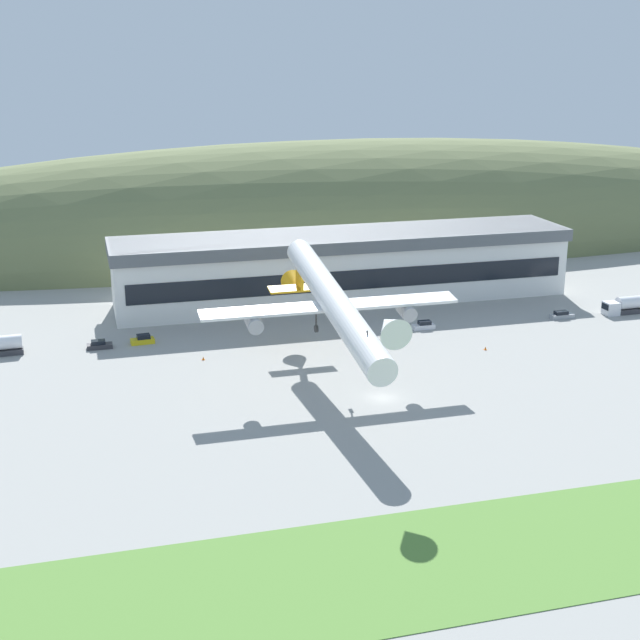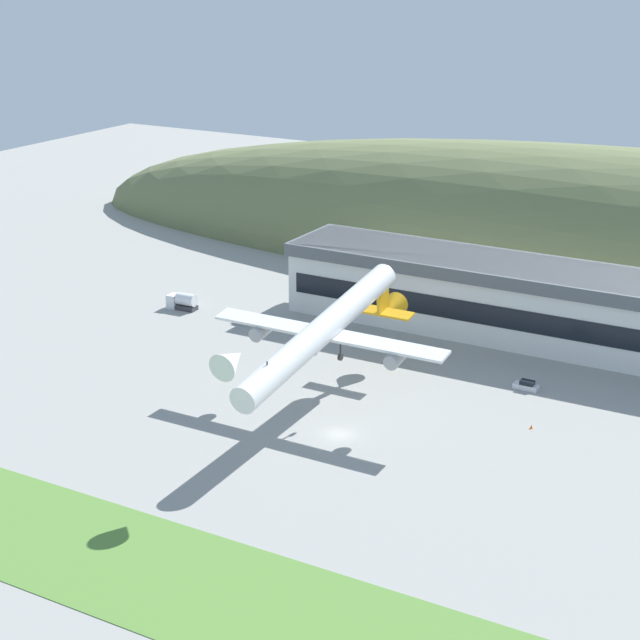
{
  "view_description": "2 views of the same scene",
  "coord_description": "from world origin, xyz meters",
  "px_view_note": "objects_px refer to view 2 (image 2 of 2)",
  "views": [
    {
      "loc": [
        -40.77,
        -114.31,
        48.58
      ],
      "look_at": [
        -8.88,
        2.18,
        11.95
      ],
      "focal_mm": 50.0,
      "sensor_mm": 36.0,
      "label": 1
    },
    {
      "loc": [
        68.24,
        -125.53,
        68.22
      ],
      "look_at": [
        -6.0,
        4.85,
        15.33
      ],
      "focal_mm": 60.0,
      "sensor_mm": 36.0,
      "label": 2
    }
  ],
  "objects_px": {
    "fuel_truck": "(182,301)",
    "service_car_3": "(526,386)",
    "service_car_2": "(280,325)",
    "traffic_cone_1": "(289,354)",
    "traffic_cone_0": "(531,427)",
    "cargo_airplane": "(324,331)",
    "terminal_building": "(526,297)",
    "service_car_0": "(245,320)"
  },
  "relations": [
    {
      "from": "fuel_truck",
      "to": "service_car_3",
      "type": "bearing_deg",
      "value": -3.97
    },
    {
      "from": "service_car_2",
      "to": "traffic_cone_1",
      "type": "xyz_separation_m",
      "value": [
        8.86,
        -11.3,
        -0.38
      ]
    },
    {
      "from": "service_car_2",
      "to": "traffic_cone_0",
      "type": "bearing_deg",
      "value": -18.66
    },
    {
      "from": "service_car_3",
      "to": "traffic_cone_1",
      "type": "height_order",
      "value": "service_car_3"
    },
    {
      "from": "traffic_cone_1",
      "to": "cargo_airplane",
      "type": "bearing_deg",
      "value": -46.03
    },
    {
      "from": "cargo_airplane",
      "to": "traffic_cone_1",
      "type": "distance_m",
      "value": 27.68
    },
    {
      "from": "service_car_3",
      "to": "fuel_truck",
      "type": "relative_size",
      "value": 0.66
    },
    {
      "from": "traffic_cone_0",
      "to": "traffic_cone_1",
      "type": "relative_size",
      "value": 1.0
    },
    {
      "from": "cargo_airplane",
      "to": "terminal_building",
      "type": "bearing_deg",
      "value": 71.41
    },
    {
      "from": "traffic_cone_1",
      "to": "service_car_3",
      "type": "bearing_deg",
      "value": 8.77
    },
    {
      "from": "terminal_building",
      "to": "cargo_airplane",
      "type": "height_order",
      "value": "cargo_airplane"
    },
    {
      "from": "service_car_0",
      "to": "service_car_3",
      "type": "height_order",
      "value": "service_car_3"
    },
    {
      "from": "traffic_cone_1",
      "to": "fuel_truck",
      "type": "bearing_deg",
      "value": 160.13
    },
    {
      "from": "fuel_truck",
      "to": "traffic_cone_1",
      "type": "distance_m",
      "value": 33.57
    },
    {
      "from": "terminal_building",
      "to": "traffic_cone_1",
      "type": "xyz_separation_m",
      "value": [
        -32.72,
        -29.19,
        -7.51
      ]
    },
    {
      "from": "fuel_truck",
      "to": "cargo_airplane",
      "type": "bearing_deg",
      "value": -30.87
    },
    {
      "from": "service_car_2",
      "to": "traffic_cone_1",
      "type": "relative_size",
      "value": 7.17
    },
    {
      "from": "terminal_building",
      "to": "traffic_cone_1",
      "type": "relative_size",
      "value": 158.78
    },
    {
      "from": "cargo_airplane",
      "to": "fuel_truck",
      "type": "xyz_separation_m",
      "value": [
        -48.53,
        29.01,
        -11.67
      ]
    },
    {
      "from": "cargo_airplane",
      "to": "traffic_cone_0",
      "type": "distance_m",
      "value": 34.09
    },
    {
      "from": "cargo_airplane",
      "to": "service_car_2",
      "type": "relative_size",
      "value": 12.74
    },
    {
      "from": "fuel_truck",
      "to": "traffic_cone_1",
      "type": "bearing_deg",
      "value": -19.87
    },
    {
      "from": "terminal_building",
      "to": "service_car_3",
      "type": "bearing_deg",
      "value": -69.71
    },
    {
      "from": "service_car_0",
      "to": "service_car_2",
      "type": "xyz_separation_m",
      "value": [
        7.34,
        0.73,
        0.07
      ]
    },
    {
      "from": "fuel_truck",
      "to": "traffic_cone_1",
      "type": "height_order",
      "value": "fuel_truck"
    },
    {
      "from": "service_car_2",
      "to": "fuel_truck",
      "type": "relative_size",
      "value": 0.67
    },
    {
      "from": "service_car_2",
      "to": "service_car_3",
      "type": "relative_size",
      "value": 1.01
    },
    {
      "from": "service_car_2",
      "to": "service_car_0",
      "type": "bearing_deg",
      "value": -174.3
    },
    {
      "from": "service_car_0",
      "to": "fuel_truck",
      "type": "height_order",
      "value": "fuel_truck"
    },
    {
      "from": "fuel_truck",
      "to": "traffic_cone_0",
      "type": "height_order",
      "value": "fuel_truck"
    },
    {
      "from": "traffic_cone_0",
      "to": "cargo_airplane",
      "type": "bearing_deg",
      "value": -161.33
    },
    {
      "from": "fuel_truck",
      "to": "traffic_cone_0",
      "type": "xyz_separation_m",
      "value": [
        78.4,
        -18.92,
        -1.29
      ]
    },
    {
      "from": "service_car_0",
      "to": "traffic_cone_0",
      "type": "relative_size",
      "value": 7.35
    },
    {
      "from": "terminal_building",
      "to": "service_car_2",
      "type": "height_order",
      "value": "terminal_building"
    },
    {
      "from": "terminal_building",
      "to": "service_car_3",
      "type": "relative_size",
      "value": 22.39
    },
    {
      "from": "service_car_0",
      "to": "fuel_truck",
      "type": "bearing_deg",
      "value": 176.89
    },
    {
      "from": "traffic_cone_1",
      "to": "traffic_cone_0",
      "type": "bearing_deg",
      "value": -9.11
    },
    {
      "from": "cargo_airplane",
      "to": "traffic_cone_1",
      "type": "relative_size",
      "value": 91.32
    },
    {
      "from": "terminal_building",
      "to": "cargo_airplane",
      "type": "bearing_deg",
      "value": -108.59
    },
    {
      "from": "traffic_cone_0",
      "to": "service_car_2",
      "type": "bearing_deg",
      "value": 161.34
    },
    {
      "from": "service_car_2",
      "to": "traffic_cone_0",
      "type": "distance_m",
      "value": 58.81
    },
    {
      "from": "cargo_airplane",
      "to": "fuel_truck",
      "type": "relative_size",
      "value": 8.47
    }
  ]
}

